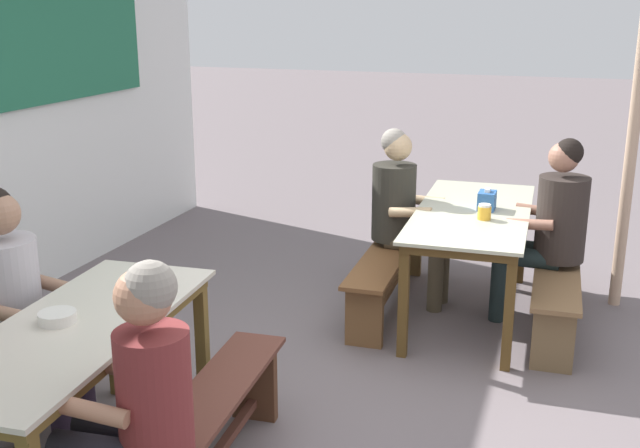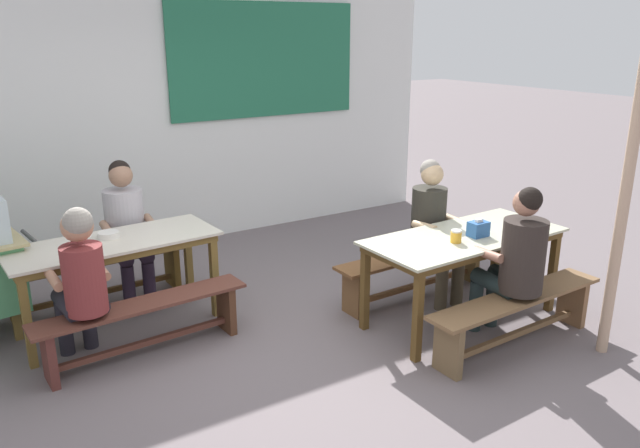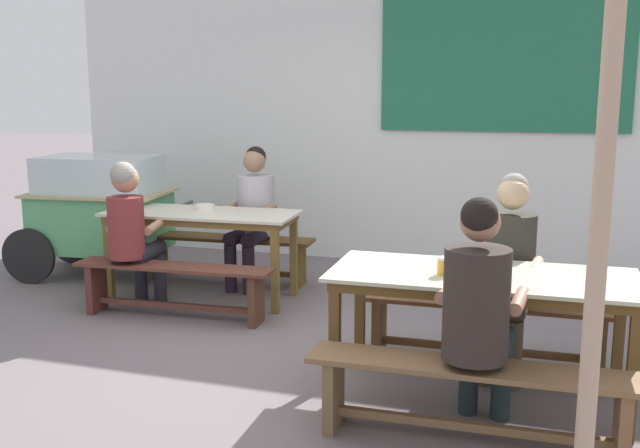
% 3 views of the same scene
% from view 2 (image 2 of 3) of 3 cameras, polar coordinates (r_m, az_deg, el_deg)
% --- Properties ---
extents(ground_plane, '(40.00, 40.00, 0.00)m').
position_cam_2_polar(ground_plane, '(5.01, -1.81, -11.01)').
color(ground_plane, slate).
extents(backdrop_wall, '(6.95, 0.23, 3.07)m').
position_cam_2_polar(backdrop_wall, '(7.17, -13.86, 10.74)').
color(backdrop_wall, white).
rests_on(backdrop_wall, ground_plane).
extents(dining_table_far, '(1.70, 0.76, 0.77)m').
position_cam_2_polar(dining_table_far, '(5.28, -18.49, -2.28)').
color(dining_table_far, beige).
rests_on(dining_table_far, ground_plane).
extents(dining_table_near, '(1.77, 0.81, 0.77)m').
position_cam_2_polar(dining_table_near, '(5.28, 13.18, -1.74)').
color(dining_table_near, '#BABA9D').
rests_on(dining_table_near, ground_plane).
extents(bench_far_back, '(1.68, 0.41, 0.43)m').
position_cam_2_polar(bench_far_back, '(5.94, -19.87, -4.21)').
color(bench_far_back, brown).
rests_on(bench_far_back, ground_plane).
extents(bench_far_front, '(1.64, 0.39, 0.43)m').
position_cam_2_polar(bench_far_front, '(4.92, -15.93, -8.54)').
color(bench_far_front, '#562D23').
rests_on(bench_far_front, ground_plane).
extents(bench_near_back, '(1.68, 0.34, 0.43)m').
position_cam_2_polar(bench_near_back, '(5.80, 8.74, -3.90)').
color(bench_near_back, brown).
rests_on(bench_near_back, ground_plane).
extents(bench_near_front, '(1.70, 0.35, 0.43)m').
position_cam_2_polar(bench_near_front, '(5.08, 17.66, -7.71)').
color(bench_near_front, brown).
rests_on(bench_near_front, ground_plane).
extents(person_left_back_turned, '(0.42, 0.58, 1.25)m').
position_cam_2_polar(person_left_back_turned, '(4.73, -21.19, -4.62)').
color(person_left_back_turned, '#23212A').
rests_on(person_left_back_turned, ground_plane).
extents(person_center_facing, '(0.47, 0.59, 1.29)m').
position_cam_2_polar(person_center_facing, '(5.82, -17.43, 0.06)').
color(person_center_facing, '#261C2C').
rests_on(person_center_facing, ground_plane).
extents(person_near_front, '(0.46, 0.60, 1.30)m').
position_cam_2_polar(person_near_front, '(4.97, 17.63, -2.97)').
color(person_near_front, '#1D2A2B').
rests_on(person_near_front, ground_plane).
extents(person_right_near_table, '(0.45, 0.57, 1.29)m').
position_cam_2_polar(person_right_near_table, '(5.70, 10.38, 0.14)').
color(person_right_near_table, '#483E2D').
rests_on(person_right_near_table, ground_plane).
extents(tissue_box, '(0.16, 0.11, 0.15)m').
position_cam_2_polar(tissue_box, '(5.22, 14.39, -0.43)').
color(tissue_box, '#29589B').
rests_on(tissue_box, dining_table_near).
extents(condiment_jar, '(0.09, 0.09, 0.10)m').
position_cam_2_polar(condiment_jar, '(5.04, 12.44, -1.12)').
color(condiment_jar, gold).
rests_on(condiment_jar, dining_table_near).
extents(soup_bowl, '(0.17, 0.17, 0.05)m').
position_cam_2_polar(soup_bowl, '(5.32, -18.92, -0.95)').
color(soup_bowl, silver).
rests_on(soup_bowl, dining_table_far).
extents(wooden_support_post, '(0.08, 0.08, 2.56)m').
position_cam_2_polar(wooden_support_post, '(4.96, 26.37, 2.67)').
color(wooden_support_post, tan).
rests_on(wooden_support_post, ground_plane).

